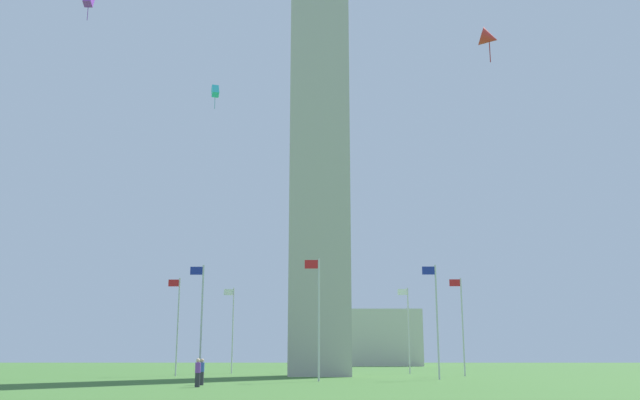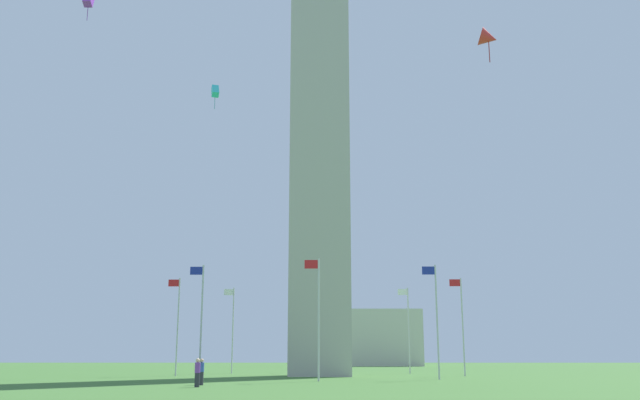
% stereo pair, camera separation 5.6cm
% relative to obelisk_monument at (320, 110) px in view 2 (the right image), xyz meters
% --- Properties ---
extents(ground_plane, '(260.00, 260.00, 0.00)m').
position_rel_obelisk_monument_xyz_m(ground_plane, '(0.00, 0.00, -25.50)').
color(ground_plane, '#3D6B2D').
extents(obelisk_monument, '(5.61, 5.61, 51.00)m').
position_rel_obelisk_monument_xyz_m(obelisk_monument, '(0.00, 0.00, 0.00)').
color(obelisk_monument, '#B7B2A8').
rests_on(obelisk_monument, ground).
extents(flagpole_n, '(1.12, 0.14, 8.86)m').
position_rel_obelisk_monument_xyz_m(flagpole_n, '(13.14, 0.00, -20.68)').
color(flagpole_n, silver).
rests_on(flagpole_n, ground).
extents(flagpole_ne, '(1.12, 0.14, 8.86)m').
position_rel_obelisk_monument_xyz_m(flagpole_ne, '(9.31, 9.25, -20.68)').
color(flagpole_ne, silver).
rests_on(flagpole_ne, ground).
extents(flagpole_e, '(1.12, 0.14, 8.86)m').
position_rel_obelisk_monument_xyz_m(flagpole_e, '(0.05, 13.09, -20.68)').
color(flagpole_e, silver).
rests_on(flagpole_e, ground).
extents(flagpole_se, '(1.12, 0.14, 8.86)m').
position_rel_obelisk_monument_xyz_m(flagpole_se, '(-9.20, 9.25, -20.68)').
color(flagpole_se, silver).
rests_on(flagpole_se, ground).
extents(flagpole_s, '(1.12, 0.14, 8.86)m').
position_rel_obelisk_monument_xyz_m(flagpole_s, '(-13.03, 0.00, -20.68)').
color(flagpole_s, silver).
rests_on(flagpole_s, ground).
extents(flagpole_sw, '(1.12, 0.14, 8.86)m').
position_rel_obelisk_monument_xyz_m(flagpole_sw, '(-9.20, -9.25, -20.68)').
color(flagpole_sw, silver).
rests_on(flagpole_sw, ground).
extents(flagpole_w, '(1.12, 0.14, 8.86)m').
position_rel_obelisk_monument_xyz_m(flagpole_w, '(0.05, -13.09, -20.68)').
color(flagpole_w, silver).
rests_on(flagpole_w, ground).
extents(flagpole_nw, '(1.12, 0.14, 8.86)m').
position_rel_obelisk_monument_xyz_m(flagpole_nw, '(9.31, -9.25, -20.68)').
color(flagpole_nw, silver).
rests_on(flagpole_nw, ground).
extents(person_purple_shirt, '(0.32, 0.32, 1.63)m').
position_rel_obelisk_monument_xyz_m(person_purple_shirt, '(6.96, 22.56, -24.69)').
color(person_purple_shirt, '#2D2D38').
rests_on(person_purple_shirt, ground).
extents(person_blue_shirt, '(0.32, 0.32, 1.61)m').
position_rel_obelisk_monument_xyz_m(person_blue_shirt, '(7.22, 19.82, -24.70)').
color(person_blue_shirt, '#2D2D38').
rests_on(person_blue_shirt, ground).
extents(kite_cyan_box, '(0.91, 1.21, 2.31)m').
position_rel_obelisk_monument_xyz_m(kite_cyan_box, '(9.44, 5.76, -0.39)').
color(kite_cyan_box, '#33C6D1').
extents(kite_purple_box, '(0.62, 0.96, 2.23)m').
position_rel_obelisk_monument_xyz_m(kite_purple_box, '(16.27, 19.67, 0.91)').
color(kite_purple_box, purple).
extents(kite_red_delta, '(1.06, 0.93, 1.73)m').
position_rel_obelisk_monument_xyz_m(kite_red_delta, '(-8.06, 34.21, -9.39)').
color(kite_red_delta, red).
extents(distant_building, '(18.06, 12.72, 10.03)m').
position_rel_obelisk_monument_xyz_m(distant_building, '(-8.87, -65.38, -20.48)').
color(distant_building, beige).
rests_on(distant_building, ground).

